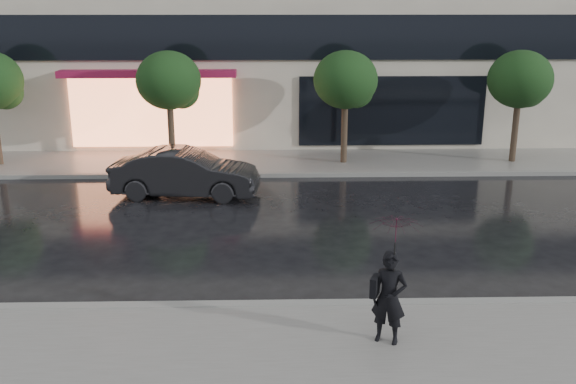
{
  "coord_description": "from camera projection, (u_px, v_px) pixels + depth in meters",
  "views": [
    {
      "loc": [
        0.49,
        -11.92,
        5.56
      ],
      "look_at": [
        0.84,
        2.03,
        1.4
      ],
      "focal_mm": 40.0,
      "sensor_mm": 36.0,
      "label": 1
    }
  ],
  "objects": [
    {
      "name": "sidewalk_near",
      "position": [
        242.0,
        374.0,
        9.87
      ],
      "size": [
        60.0,
        4.5,
        0.12
      ],
      "primitive_type": "cube",
      "color": "slate",
      "rests_on": "ground"
    },
    {
      "name": "tree_mid_west",
      "position": [
        171.0,
        82.0,
        21.7
      ],
      "size": [
        2.2,
        2.2,
        3.99
      ],
      "color": "#33261C",
      "rests_on": "ground"
    },
    {
      "name": "parked_car",
      "position": [
        185.0,
        173.0,
        18.86
      ],
      "size": [
        4.42,
        1.92,
        1.41
      ],
      "primitive_type": "imported",
      "rotation": [
        0.0,
        0.0,
        1.47
      ],
      "color": "black",
      "rests_on": "ground"
    },
    {
      "name": "ground",
      "position": [
        249.0,
        287.0,
        13.0
      ],
      "size": [
        120.0,
        120.0,
        0.0
      ],
      "primitive_type": "plane",
      "color": "black",
      "rests_on": "ground"
    },
    {
      "name": "pedestrian_with_umbrella",
      "position": [
        393.0,
        263.0,
        10.29
      ],
      "size": [
        1.11,
        1.11,
        2.2
      ],
      "rotation": [
        0.0,
        0.0,
        -0.39
      ],
      "color": "black",
      "rests_on": "sidewalk_near"
    },
    {
      "name": "curb_far",
      "position": [
        258.0,
        175.0,
        21.12
      ],
      "size": [
        60.0,
        0.25,
        0.14
      ],
      "primitive_type": "cube",
      "color": "gray",
      "rests_on": "ground"
    },
    {
      "name": "curb_near",
      "position": [
        247.0,
        306.0,
        12.02
      ],
      "size": [
        60.0,
        0.25,
        0.14
      ],
      "primitive_type": "cube",
      "color": "gray",
      "rests_on": "ground"
    },
    {
      "name": "tree_mid_east",
      "position": [
        347.0,
        82.0,
        21.85
      ],
      "size": [
        2.2,
        2.2,
        3.99
      ],
      "color": "#33261C",
      "rests_on": "ground"
    },
    {
      "name": "sidewalk_far",
      "position": [
        259.0,
        162.0,
        22.8
      ],
      "size": [
        60.0,
        3.5,
        0.12
      ],
      "primitive_type": "cube",
      "color": "slate",
      "rests_on": "ground"
    },
    {
      "name": "tree_far_east",
      "position": [
        521.0,
        81.0,
        21.99
      ],
      "size": [
        2.2,
        2.2,
        3.99
      ],
      "color": "#33261C",
      "rests_on": "ground"
    }
  ]
}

